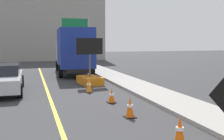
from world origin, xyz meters
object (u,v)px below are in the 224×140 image
Objects in this scene: box_truck at (73,50)px; traffic_cone_near_sign at (180,131)px; traffic_cone_mid_lane at (130,107)px; arrow_board_trailer at (90,76)px; pickup_car at (2,78)px; traffic_cone_far_lane at (112,96)px; highway_guide_sign at (81,32)px; traffic_cone_curbside at (89,85)px.

box_truck reaches higher than traffic_cone_near_sign.
traffic_cone_mid_lane is at bearing 96.07° from traffic_cone_near_sign.
pickup_car is (-4.67, -1.20, 0.22)m from arrow_board_trailer.
pickup_car is 5.85m from traffic_cone_far_lane.
arrow_board_trailer is 3.89× the size of traffic_cone_mid_lane.
traffic_cone_mid_lane is (-1.94, -19.05, -3.08)m from highway_guide_sign.
pickup_car reaches higher than traffic_cone_far_lane.
traffic_cone_curbside is at bearing 95.03° from traffic_cone_near_sign.
highway_guide_sign is at bearing 85.60° from traffic_cone_near_sign.
traffic_cone_curbside is at bearing -17.15° from pickup_car.
highway_guide_sign reaches higher than traffic_cone_far_lane.
box_truck is 15.01m from traffic_cone_near_sign.
arrow_board_trailer is 4.83m from pickup_car.
traffic_cone_mid_lane is 1.19× the size of traffic_cone_far_lane.
pickup_car reaches higher than traffic_cone_near_sign.
traffic_cone_curbside reaches higher than traffic_cone_mid_lane.
traffic_cone_mid_lane is (-0.09, -12.33, -1.50)m from box_truck.
traffic_cone_far_lane is (-0.23, 4.82, -0.08)m from traffic_cone_near_sign.
traffic_cone_near_sign is at bearing -61.03° from pickup_car.
traffic_cone_far_lane is (-0.18, -4.92, -0.20)m from arrow_board_trailer.
traffic_cone_far_lane is at bearing -96.42° from highway_guide_sign.
box_truck is at bearing -105.37° from highway_guide_sign.
traffic_cone_far_lane is (0.05, 2.22, -0.06)m from traffic_cone_mid_lane.
traffic_cone_curbside reaches higher than traffic_cone_far_lane.
traffic_cone_near_sign is at bearing -84.97° from traffic_cone_curbside.
arrow_board_trailer is 0.57× the size of pickup_car.
highway_guide_sign is at bearing 81.80° from arrow_board_trailer.
highway_guide_sign is at bearing 64.01° from pickup_car.
box_truck reaches higher than arrow_board_trailer.
box_truck reaches higher than traffic_cone_far_lane.
box_truck is 12.84× the size of traffic_cone_far_lane.
pickup_car is at bearing 140.43° from traffic_cone_far_lane.
traffic_cone_mid_lane is 4.69m from traffic_cone_curbside.
box_truck is 7.93m from pickup_car.
highway_guide_sign is 17.22m from traffic_cone_far_lane.
traffic_cone_mid_lane reaches higher than traffic_cone_far_lane.
pickup_car is at bearing 162.85° from traffic_cone_curbside.
traffic_cone_curbside is at bearing 94.45° from traffic_cone_mid_lane.
arrow_board_trailer is 0.36× the size of box_truck.
arrow_board_trailer is 2.53m from traffic_cone_curbside.
highway_guide_sign is 14.88m from traffic_cone_curbside.
highway_guide_sign is 7.02× the size of traffic_cone_curbside.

